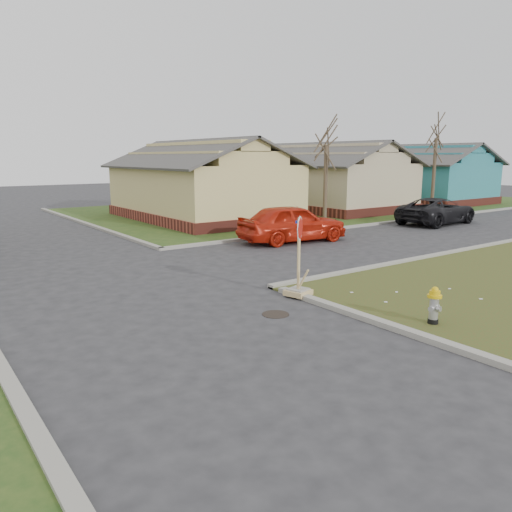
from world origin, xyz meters
TOP-DOWN VIEW (x-y plane):
  - ground at (0.00, 0.00)m, footprint 120.00×120.00m
  - verge_far_right at (22.00, 18.00)m, footprint 37.00×19.00m
  - curbs at (0.00, 5.00)m, footprint 80.00×40.00m
  - manhole at (2.20, -0.50)m, footprint 0.64×0.64m
  - side_house_yellow at (10.00, 16.50)m, footprint 7.60×11.60m
  - side_house_tan at (20.00, 16.50)m, footprint 7.60×11.60m
  - side_house_teal at (30.00, 16.50)m, footprint 7.60×11.60m
  - tree_mid_right at (14.00, 10.20)m, footprint 0.22×0.22m
  - tree_far_right at (24.00, 10.50)m, footprint 0.22×0.22m
  - fire_hydrant at (4.51, -3.14)m, footprint 0.31×0.31m
  - stop_sign at (3.61, 0.33)m, footprint 0.60×0.58m
  - red_sedan at (9.12, 7.11)m, footprint 5.03×2.53m
  - dark_pickup at (19.37, 6.96)m, footprint 5.32×2.74m

SIDE VIEW (x-z plane):
  - ground at x=0.00m, z-range 0.00..0.00m
  - curbs at x=0.00m, z-range -0.06..0.06m
  - manhole at x=2.20m, z-range 0.00..0.01m
  - verge_far_right at x=22.00m, z-range 0.00..0.05m
  - stop_sign at x=3.61m, z-range -0.55..1.56m
  - fire_hydrant at x=4.51m, z-range 0.09..0.92m
  - dark_pickup at x=19.37m, z-range 0.00..1.43m
  - red_sedan at x=9.12m, z-range 0.00..1.65m
  - tree_mid_right at x=14.00m, z-range 0.05..4.25m
  - side_house_yellow at x=10.00m, z-range -0.16..4.54m
  - side_house_tan at x=20.00m, z-range -0.16..4.54m
  - side_house_teal at x=30.00m, z-range -0.16..4.54m
  - tree_far_right at x=24.00m, z-range 0.05..4.81m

